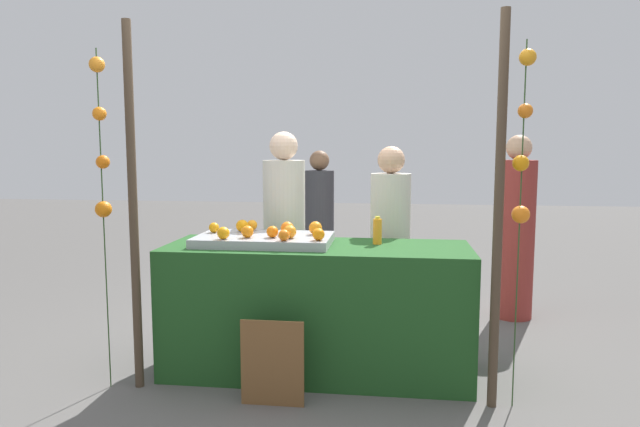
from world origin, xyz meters
The scene contains 24 objects.
ground_plane centered at (0.00, 0.00, 0.00)m, with size 24.00×24.00×0.00m, color #565451.
stall_counter centered at (0.00, 0.00, 0.44)m, with size 2.05×0.73×0.88m, color #1E4C1E.
orange_tray centered at (-0.37, 0.01, 0.91)m, with size 0.92×0.54×0.06m, color #9EA0A5.
orange_0 centered at (-0.60, -0.19, 0.98)m, with size 0.08×0.08×0.08m, color orange.
orange_1 centered at (-0.17, -0.10, 0.98)m, with size 0.09×0.09×0.09m, color orange.
orange_2 centered at (-0.02, 0.09, 0.99)m, with size 0.09×0.09×0.09m, color orange.
orange_3 centered at (-0.75, 0.09, 0.98)m, with size 0.07×0.07×0.07m, color orange.
orange_4 centered at (-0.56, 0.14, 0.98)m, with size 0.09×0.09×0.09m, color orange.
orange_5 centered at (0.03, -0.16, 0.98)m, with size 0.08×0.08×0.08m, color orange.
orange_6 centered at (-0.51, 0.23, 0.98)m, with size 0.08×0.08×0.08m, color orange.
orange_7 centered at (-0.22, 0.05, 0.99)m, with size 0.09×0.09×0.09m, color orange.
orange_8 centered at (-0.19, -0.20, 0.98)m, with size 0.07×0.07×0.07m, color orange.
orange_9 centered at (-0.29, -0.08, 0.98)m, with size 0.08×0.08×0.08m, color orange.
orange_10 centered at (-0.46, -0.11, 0.98)m, with size 0.08×0.08×0.08m, color orange.
juice_bottle centered at (0.40, 0.11, 0.97)m, with size 0.06×0.06×0.19m.
chalkboard_sign centered at (-0.19, -0.56, 0.26)m, with size 0.38×0.03×0.53m.
vendor_left centered at (-0.35, 0.66, 0.77)m, with size 0.33×0.33×1.66m.
vendor_right centered at (0.49, 0.64, 0.72)m, with size 0.31×0.31×1.55m.
crowd_person_0 centered at (1.60, 1.47, 0.77)m, with size 0.33×0.33×1.65m.
crowd_person_1 centered at (-0.25, 2.04, 0.70)m, with size 0.30×0.30×1.51m.
canopy_post_left centered at (-1.11, -0.40, 1.15)m, with size 0.06×0.06×2.31m, color #473828.
canopy_post_right centered at (1.11, -0.40, 1.15)m, with size 0.06×0.06×2.31m, color #473828.
garland_strand_left centered at (-1.28, -0.44, 1.54)m, with size 0.10×0.10×2.14m.
garland_strand_right centered at (1.23, -0.40, 1.54)m, with size 0.11×0.10×2.14m.
Camera 1 is at (0.50, -3.75, 1.54)m, focal length 31.83 mm.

